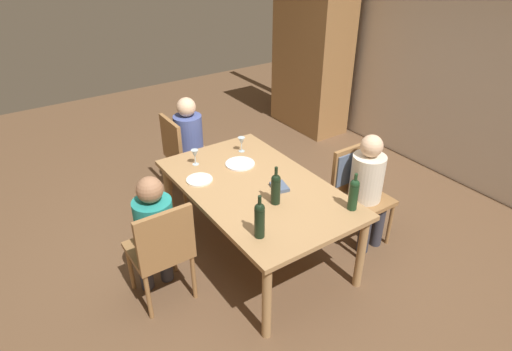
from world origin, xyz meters
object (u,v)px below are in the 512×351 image
(armoire_cabinet, at_px, (312,51))
(dinner_plate_host, at_px, (199,180))
(chair_far_right, at_px, (356,181))
(wine_bottle_dark_red, at_px, (354,193))
(dining_table, at_px, (256,193))
(wine_glass_centre, at_px, (241,141))
(chair_left_end, at_px, (183,151))
(dinner_plate_guest_left, at_px, (240,164))
(wine_glass_near_left, at_px, (195,154))
(person_man_guest, at_px, (191,139))
(chair_near, at_px, (162,248))
(person_woman_host, at_px, (154,229))
(wine_bottle_short_olive, at_px, (260,219))
(wine_bottle_tall_green, at_px, (276,188))
(person_man_bearded, at_px, (368,184))

(armoire_cabinet, bearing_deg, dinner_plate_host, -58.07)
(dinner_plate_host, bearing_deg, chair_far_right, 63.80)
(armoire_cabinet, relative_size, wine_bottle_dark_red, 6.94)
(dining_table, bearing_deg, wine_glass_centre, 158.31)
(chair_left_end, height_order, dinner_plate_guest_left, chair_left_end)
(wine_glass_near_left, xyz_separation_m, dinner_plate_guest_left, (0.23, 0.34, -0.10))
(person_man_guest, bearing_deg, chair_near, -34.70)
(chair_far_right, distance_m, dinner_plate_host, 1.43)
(dinner_plate_host, bearing_deg, person_woman_host, -60.17)
(dinner_plate_host, bearing_deg, wine_bottle_short_olive, -0.36)
(wine_bottle_dark_red, bearing_deg, person_woman_host, -118.40)
(chair_near, relative_size, dinner_plate_guest_left, 3.38)
(armoire_cabinet, relative_size, dinner_plate_guest_left, 8.01)
(wine_glass_centre, bearing_deg, person_woman_host, -63.39)
(dining_table, relative_size, person_woman_host, 1.62)
(dining_table, xyz_separation_m, wine_bottle_tall_green, (0.30, -0.02, 0.21))
(chair_near, relative_size, person_man_bearded, 0.83)
(person_man_bearded, bearing_deg, wine_glass_centre, -56.81)
(wine_bottle_tall_green, height_order, wine_glass_centre, wine_bottle_tall_green)
(chair_left_end, relative_size, wine_bottle_dark_red, 2.93)
(person_woman_host, relative_size, wine_bottle_short_olive, 3.25)
(dinner_plate_guest_left, bearing_deg, wine_glass_centre, 144.45)
(wine_bottle_dark_red, bearing_deg, dining_table, -148.65)
(chair_far_right, distance_m, wine_bottle_short_olive, 1.34)
(chair_near, bearing_deg, dinner_plate_host, 37.75)
(chair_far_right, relative_size, wine_glass_centre, 6.17)
(wine_bottle_tall_green, bearing_deg, chair_far_right, 91.36)
(person_man_guest, height_order, wine_glass_near_left, person_man_guest)
(person_man_guest, height_order, wine_bottle_short_olive, person_man_guest)
(person_woman_host, bearing_deg, wine_glass_near_left, 41.81)
(wine_glass_near_left, relative_size, dinner_plate_guest_left, 0.55)
(chair_far_right, bearing_deg, chair_left_end, -57.13)
(person_man_guest, relative_size, wine_bottle_tall_green, 3.43)
(dining_table, distance_m, wine_glass_centre, 0.68)
(dinner_plate_guest_left, bearing_deg, person_man_bearded, 45.38)
(chair_near, bearing_deg, wine_glass_near_left, 46.77)
(person_man_guest, relative_size, dinner_plate_host, 4.87)
(chair_far_right, height_order, dinner_plate_host, chair_far_right)
(chair_far_right, height_order, wine_bottle_tall_green, wine_bottle_tall_green)
(person_woman_host, height_order, person_man_bearded, person_man_bearded)
(wine_glass_centre, bearing_deg, dinner_plate_guest_left, -35.55)
(chair_far_right, relative_size, person_man_guest, 0.82)
(person_woman_host, bearing_deg, person_man_guest, 52.95)
(person_man_guest, distance_m, dinner_plate_host, 1.01)
(chair_near, distance_m, person_man_guest, 1.66)
(dinner_plate_guest_left, bearing_deg, chair_near, -64.56)
(wine_glass_centre, bearing_deg, dining_table, -21.69)
(wine_bottle_dark_red, distance_m, wine_bottle_short_olive, 0.80)
(person_woman_host, bearing_deg, armoire_cabinet, 31.57)
(person_man_bearded, bearing_deg, armoire_cabinet, -119.46)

